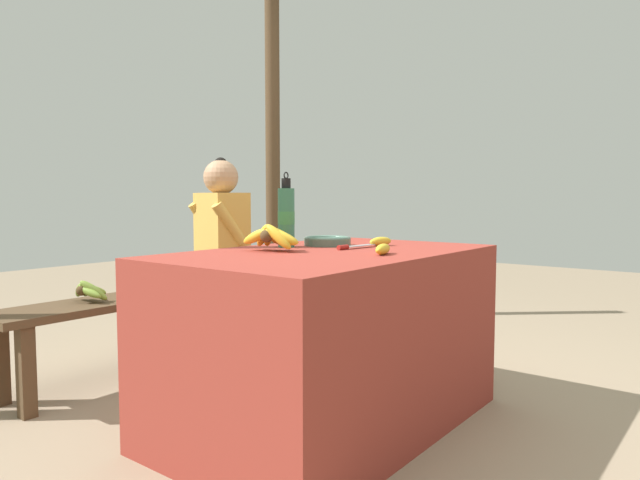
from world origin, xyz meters
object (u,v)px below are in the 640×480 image
Objects in this scene: serving_bowl at (327,241)px; banana_bunch_green at (88,290)px; loose_banana_front at (383,249)px; water_bottle at (286,216)px; wooden_bench at (172,301)px; loose_banana_side at (381,241)px; banana_bunch_ripe at (273,236)px; seated_vendor at (215,242)px; knife at (351,247)px; support_post_far at (273,143)px.

serving_bowl is 0.88× the size of banana_bunch_green.
water_bottle is at bearing 86.84° from loose_banana_front.
loose_banana_side is at bearing -80.91° from wooden_bench.
banana_bunch_ripe is 0.23× the size of seated_vendor.
water_bottle is at bearing -66.85° from banana_bunch_green.
banana_bunch_ripe is 1.11m from wooden_bench.
loose_banana_side is at bearing 102.22° from seated_vendor.
banana_bunch_ripe is at bearing 151.78° from knife.
banana_bunch_green is (-0.56, 0.99, -0.25)m from serving_bowl.
loose_banana_front is at bearing -68.56° from banana_bunch_ripe.
wooden_bench is at bearing 13.42° from seated_vendor.
water_bottle is 0.31m from knife.
support_post_far reaches higher than seated_vendor.
support_post_far is at bearing 56.13° from loose_banana_side.
serving_bowl is 0.11× the size of wooden_bench.
support_post_far is at bearing 55.85° from knife.
banana_bunch_ripe reaches higher than banana_bunch_green.
banana_bunch_green is 0.09× the size of support_post_far.
loose_banana_front reaches higher than banana_bunch_green.
wooden_bench is at bearing 94.42° from serving_bowl.
loose_banana_front is 0.37m from loose_banana_side.
support_post_far is at bearing 13.84° from banana_bunch_green.
support_post_far is (1.28, 0.43, 0.96)m from wooden_bench.
banana_bunch_ripe is 1.12× the size of banana_bunch_green.
seated_vendor reaches higher than loose_banana_front.
water_bottle is 1.41× the size of knife.
serving_bowl is at bearing 119.48° from loose_banana_side.
loose_banana_front is at bearing -75.58° from banana_bunch_green.
banana_bunch_ripe is 1.77× the size of loose_banana_front.
wooden_bench is (-0.19, 1.19, -0.36)m from loose_banana_side.
banana_bunch_ripe is 0.83× the size of water_bottle.
knife is 1.22m from wooden_bench.
knife is (-0.08, -0.18, -0.01)m from serving_bowl.
loose_banana_front is (0.16, -0.40, -0.04)m from banana_bunch_ripe.
banana_bunch_green is at bearing 119.40° from serving_bowl.
water_bottle reaches higher than knife.
loose_banana_side is at bearing -22.92° from banana_bunch_ripe.
serving_bowl is at bearing -60.60° from banana_bunch_green.
banana_bunch_ripe reaches higher than loose_banana_side.
loose_banana_side reaches higher than wooden_bench.
knife is at bearing -90.15° from wooden_bench.
banana_bunch_green is 2.00m from support_post_far.
banana_bunch_ripe is 2.18m from support_post_far.
wooden_bench is (-0.08, 0.99, -0.36)m from serving_bowl.
banana_bunch_ripe is 0.10× the size of support_post_far.
seated_vendor reaches higher than wooden_bench.
loose_banana_front is 0.08× the size of wooden_bench.
serving_bowl reaches higher than wooden_bench.
seated_vendor is at bearing 77.44° from serving_bowl.
support_post_far is at bearing 18.68° from wooden_bench.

